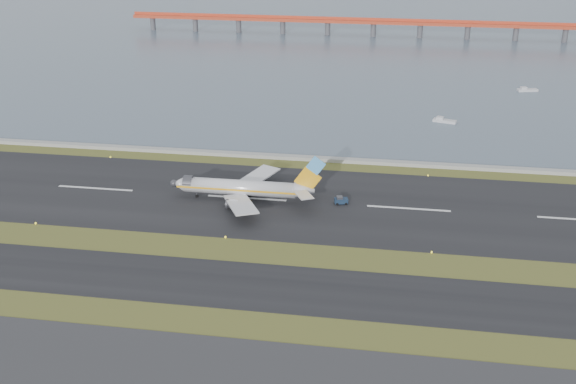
{
  "coord_description": "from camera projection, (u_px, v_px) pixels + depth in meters",
  "views": [
    {
      "loc": [
        36.57,
        -131.76,
        71.47
      ],
      "look_at": [
        11.71,
        22.0,
        5.85
      ],
      "focal_mm": 45.0,
      "sensor_mm": 36.0,
      "label": 1
    }
  ],
  "objects": [
    {
      "name": "runway_strip",
      "position": [
        247.0,
        198.0,
        180.27
      ],
      "size": [
        1000.0,
        45.0,
        0.1
      ],
      "primitive_type": "cube",
      "color": "black",
      "rests_on": "ground"
    },
    {
      "name": "seawall",
      "position": [
        269.0,
        156.0,
        207.38
      ],
      "size": [
        1000.0,
        2.5,
        1.0
      ],
      "primitive_type": "cube",
      "color": "gray",
      "rests_on": "ground"
    },
    {
      "name": "pushback_tug",
      "position": [
        341.0,
        200.0,
        176.64
      ],
      "size": [
        3.56,
        2.56,
        2.06
      ],
      "rotation": [
        0.0,
        0.0,
        0.25
      ],
      "color": "#16273E",
      "rests_on": "ground"
    },
    {
      "name": "workboat_near",
      "position": [
        444.0,
        121.0,
        238.81
      ],
      "size": [
        7.97,
        4.39,
        1.85
      ],
      "rotation": [
        0.0,
        0.0,
        -0.28
      ],
      "color": "#BDBCC1",
      "rests_on": "ground"
    },
    {
      "name": "ground",
      "position": [
        217.0,
        254.0,
        152.99
      ],
      "size": [
        1000.0,
        1000.0,
        0.0
      ],
      "primitive_type": "plane",
      "color": "#3E4819",
      "rests_on": "ground"
    },
    {
      "name": "taxiway_strip",
      "position": [
        202.0,
        281.0,
        142.06
      ],
      "size": [
        1000.0,
        18.0,
        0.1
      ],
      "primitive_type": "cube",
      "color": "black",
      "rests_on": "ground"
    },
    {
      "name": "red_pier",
      "position": [
        374.0,
        23.0,
        374.66
      ],
      "size": [
        260.0,
        5.0,
        10.2
      ],
      "color": "#B4391E",
      "rests_on": "ground"
    },
    {
      "name": "workboat_far",
      "position": [
        527.0,
        90.0,
        275.28
      ],
      "size": [
        7.94,
        4.1,
        1.84
      ],
      "rotation": [
        0.0,
        0.0,
        0.24
      ],
      "color": "#BDBCC1",
      "rests_on": "ground"
    },
    {
      "name": "airliner",
      "position": [
        245.0,
        188.0,
        177.58
      ],
      "size": [
        38.52,
        32.89,
        12.8
      ],
      "color": "silver",
      "rests_on": "ground"
    }
  ]
}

